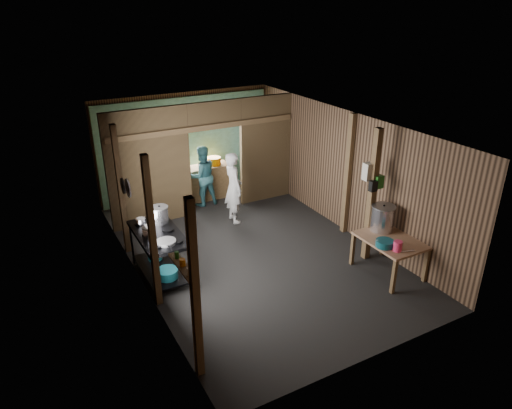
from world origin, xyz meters
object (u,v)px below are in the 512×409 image
gas_range (160,255)px  yellow_tub (214,161)px  stock_pot (383,219)px  cook (233,188)px  pink_bucket (398,246)px  prep_table (388,256)px  stove_pot_large (160,215)px

gas_range → yellow_tub: bearing=51.3°
stock_pot → cook: cook is taller
stock_pot → pink_bucket: size_ratio=2.80×
gas_range → cook: bearing=33.8°
prep_table → cook: size_ratio=0.72×
prep_table → stock_pot: size_ratio=2.30×
stove_pot_large → pink_bucket: (3.34, -2.62, -0.26)m
prep_table → yellow_tub: 5.07m
prep_table → stove_pot_large: 4.26m
stock_pot → cook: size_ratio=0.32×
yellow_tub → cook: bearing=-97.8°
stock_pot → yellow_tub: stock_pot is taller
pink_bucket → cook: size_ratio=0.11×
cook → yellow_tub: bearing=-4.5°
stove_pot_large → cook: bearing=28.1°
gas_range → yellow_tub: size_ratio=4.43×
gas_range → prep_table: gas_range is taller
pink_bucket → yellow_tub: (-1.11, 5.23, 0.16)m
yellow_tub → prep_table: bearing=-75.0°
gas_range → pink_bucket: size_ratio=8.36×
stock_pot → pink_bucket: 0.80m
stove_pot_large → prep_table: bearing=-32.5°
prep_table → pink_bucket: (-0.20, -0.36, 0.44)m
prep_table → yellow_tub: bearing=105.0°
stock_pot → gas_range: bearing=158.6°
stove_pot_large → stock_pot: bearing=-27.4°
cook → prep_table: bearing=-152.3°
gas_range → stove_pot_large: size_ratio=4.63×
gas_range → stove_pot_large: 0.73m
gas_range → cook: cook is taller
gas_range → yellow_tub: yellow_tub is taller
cook → pink_bucket: bearing=-157.1°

